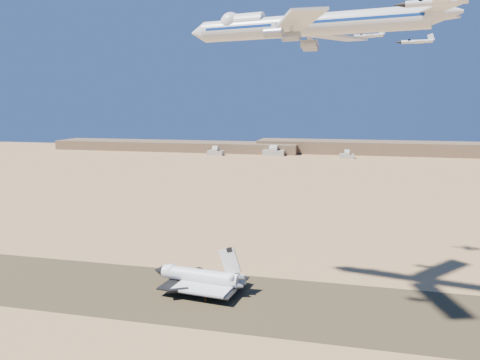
% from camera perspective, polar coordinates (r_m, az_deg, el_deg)
% --- Properties ---
extents(ground, '(1200.00, 1200.00, 0.00)m').
position_cam_1_polar(ground, '(180.17, -2.49, -14.21)').
color(ground, '#A57D49').
rests_on(ground, ground).
extents(runway, '(600.00, 50.00, 0.06)m').
position_cam_1_polar(runway, '(180.16, -2.49, -14.20)').
color(runway, '#483C24').
rests_on(runway, ground).
extents(ridgeline, '(960.00, 90.00, 18.00)m').
position_cam_1_polar(ridgeline, '(689.30, 15.07, 3.64)').
color(ridgeline, brown).
rests_on(ridgeline, ground).
extents(hangars, '(200.50, 29.50, 30.00)m').
position_cam_1_polar(hangars, '(650.02, 3.68, 3.37)').
color(hangars, '#B6B2A1').
rests_on(hangars, ground).
extents(shuttle, '(38.53, 26.36, 18.92)m').
position_cam_1_polar(shuttle, '(185.97, -4.97, -11.77)').
color(shuttle, white).
rests_on(shuttle, runway).
extents(carrier_747, '(89.56, 67.99, 22.23)m').
position_cam_1_polar(carrier_747, '(162.00, 7.30, 18.16)').
color(carrier_747, silver).
extents(crew_a, '(0.48, 0.64, 1.61)m').
position_cam_1_polar(crew_a, '(177.32, -4.27, -14.33)').
color(crew_a, orange).
rests_on(crew_a, runway).
extents(crew_b, '(0.57, 0.92, 1.81)m').
position_cam_1_polar(crew_b, '(177.19, -2.29, -14.29)').
color(crew_b, orange).
rests_on(crew_b, runway).
extents(crew_c, '(1.00, 1.14, 1.74)m').
position_cam_1_polar(crew_c, '(179.30, -2.84, -14.01)').
color(crew_c, orange).
rests_on(crew_c, runway).
extents(chase_jet_a, '(15.85, 8.84, 3.97)m').
position_cam_1_polar(chase_jet_a, '(115.57, 22.63, 19.39)').
color(chase_jet_a, silver).
extents(chase_jet_d, '(15.00, 8.12, 3.74)m').
position_cam_1_polar(chase_jet_d, '(211.32, 15.30, 16.62)').
color(chase_jet_d, silver).
extents(chase_jet_e, '(16.34, 8.88, 4.07)m').
position_cam_1_polar(chase_jet_e, '(226.21, 20.67, 15.52)').
color(chase_jet_e, silver).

